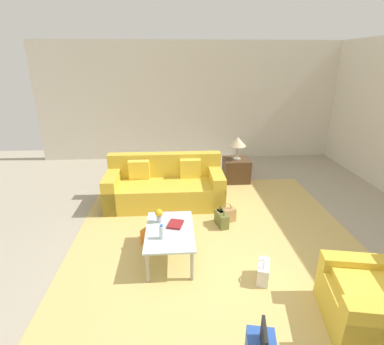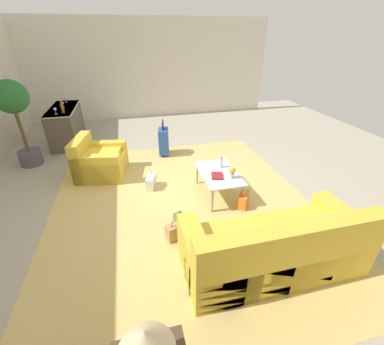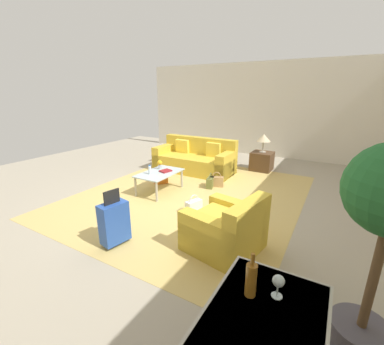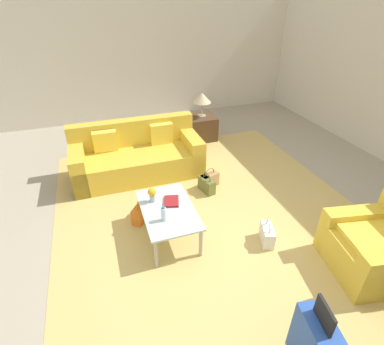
% 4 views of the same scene
% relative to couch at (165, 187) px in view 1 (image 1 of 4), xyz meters
% --- Properties ---
extents(ground_plane, '(12.00, 12.00, 0.00)m').
position_rel_couch_xyz_m(ground_plane, '(2.20, 0.60, -0.31)').
color(ground_plane, '#A89E89').
extents(wall_left, '(0.12, 8.00, 3.10)m').
position_rel_couch_xyz_m(wall_left, '(-2.86, 0.60, 1.24)').
color(wall_left, silver).
rests_on(wall_left, ground).
extents(area_rug, '(5.20, 4.40, 0.01)m').
position_rel_couch_xyz_m(area_rug, '(1.60, 0.80, -0.31)').
color(area_rug, tan).
rests_on(area_rug, ground).
extents(couch, '(0.95, 2.20, 0.92)m').
position_rel_couch_xyz_m(couch, '(0.00, 0.00, 0.00)').
color(couch, gold).
rests_on(couch, ground).
extents(armchair, '(1.06, 1.07, 0.82)m').
position_rel_couch_xyz_m(armchair, '(3.11, 2.27, -0.02)').
color(armchair, gold).
rests_on(armchair, ground).
extents(coffee_table, '(1.05, 0.66, 0.45)m').
position_rel_couch_xyz_m(coffee_table, '(1.80, 0.10, 0.08)').
color(coffee_table, silver).
rests_on(coffee_table, ground).
extents(water_bottle, '(0.06, 0.06, 0.20)m').
position_rel_couch_xyz_m(water_bottle, '(2.00, -0.00, 0.24)').
color(water_bottle, silver).
rests_on(water_bottle, coffee_table).
extents(coffee_table_book, '(0.28, 0.25, 0.03)m').
position_rel_couch_xyz_m(coffee_table_book, '(1.68, 0.18, 0.16)').
color(coffee_table_book, maroon).
rests_on(coffee_table_book, coffee_table).
extents(flower_vase, '(0.11, 0.11, 0.21)m').
position_rel_couch_xyz_m(flower_vase, '(1.58, -0.05, 0.26)').
color(flower_vase, '#B2B7BC').
rests_on(flower_vase, coffee_table).
extents(side_table, '(0.57, 0.57, 0.52)m').
position_rel_couch_xyz_m(side_table, '(-1.00, 1.60, -0.05)').
color(side_table, '#513823').
rests_on(side_table, ground).
extents(table_lamp, '(0.39, 0.39, 0.51)m').
position_rel_couch_xyz_m(table_lamp, '(-1.00, 1.60, 0.61)').
color(table_lamp, '#ADA899').
rests_on(table_lamp, side_table).
extents(handbag_olive, '(0.34, 0.21, 0.36)m').
position_rel_couch_xyz_m(handbag_olive, '(0.99, 0.96, -0.18)').
color(handbag_olive, olive).
rests_on(handbag_olive, ground).
extents(handbag_orange, '(0.34, 0.30, 0.36)m').
position_rel_couch_xyz_m(handbag_orange, '(1.36, -0.20, -0.18)').
color(handbag_orange, orange).
rests_on(handbag_orange, ground).
extents(handbag_tan, '(0.24, 0.35, 0.36)m').
position_rel_couch_xyz_m(handbag_tan, '(0.86, 1.06, -0.18)').
color(handbag_tan, tan).
rests_on(handbag_tan, ground).
extents(handbag_white, '(0.35, 0.24, 0.36)m').
position_rel_couch_xyz_m(handbag_white, '(2.33, 1.28, -0.18)').
color(handbag_white, white).
rests_on(handbag_white, ground).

